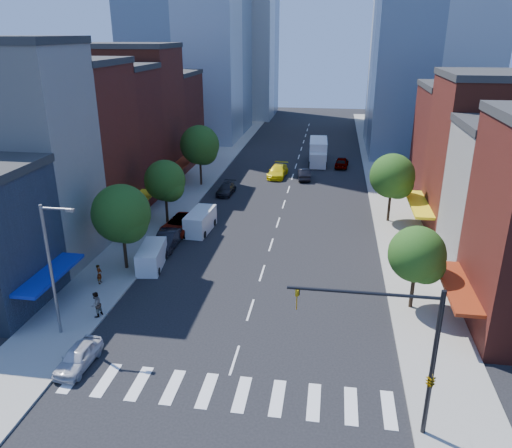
{
  "coord_description": "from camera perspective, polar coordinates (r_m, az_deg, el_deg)",
  "views": [
    {
      "loc": [
        5.21,
        -25.11,
        18.89
      ],
      "look_at": [
        -0.27,
        10.42,
        5.0
      ],
      "focal_mm": 35.0,
      "sensor_mm": 36.0,
      "label": 1
    }
  ],
  "objects": [
    {
      "name": "parked_car_third",
      "position": [
        50.76,
        -8.68,
        -0.0
      ],
      "size": [
        3.33,
        6.05,
        1.61
      ],
      "primitive_type": "imported",
      "rotation": [
        0.0,
        0.0,
        -0.12
      ],
      "color": "#999999",
      "rests_on": "ground"
    },
    {
      "name": "traffic_car_far",
      "position": [
        75.68,
        9.78,
        6.98
      ],
      "size": [
        2.25,
        4.72,
        1.56
      ],
      "primitive_type": "imported",
      "rotation": [
        0.0,
        0.0,
        3.05
      ],
      "color": "#999999",
      "rests_on": "ground"
    },
    {
      "name": "tree_left_far",
      "position": [
        64.7,
        -6.33,
        8.79
      ],
      "size": [
        5.0,
        5.0,
        7.75
      ],
      "color": "black",
      "rests_on": "sidewalk_left"
    },
    {
      "name": "tree_left_mid",
      "position": [
        51.89,
        -10.24,
        4.72
      ],
      "size": [
        4.2,
        4.2,
        6.65
      ],
      "color": "black",
      "rests_on": "sidewalk_left"
    },
    {
      "name": "traffic_signal",
      "position": [
        25.77,
        18.31,
        -14.98
      ],
      "size": [
        7.24,
        2.24,
        8.0
      ],
      "color": "black",
      "rests_on": "sidewalk_right"
    },
    {
      "name": "bldg_left_4",
      "position": [
        68.67,
        -14.08,
        11.81
      ],
      "size": [
        12.0,
        9.0,
        17.0
      ],
      "primitive_type": "cube",
      "color": "maroon",
      "rests_on": "ground"
    },
    {
      "name": "bldg_right_2",
      "position": [
        52.83,
        26.11,
        6.52
      ],
      "size": [
        12.0,
        10.0,
        15.0
      ],
      "primitive_type": "cube",
      "color": "maroon",
      "rests_on": "ground"
    },
    {
      "name": "pedestrian_far",
      "position": [
        37.02,
        -17.82,
        -8.76
      ],
      "size": [
        0.93,
        1.06,
        1.86
      ],
      "primitive_type": "imported",
      "rotation": [
        0.0,
        0.0,
        -1.85
      ],
      "color": "#999999",
      "rests_on": "sidewalk_left"
    },
    {
      "name": "bldg_right_3",
      "position": [
        62.42,
        23.47,
        7.95
      ],
      "size": [
        12.0,
        10.0,
        13.0
      ],
      "primitive_type": "cube",
      "color": "#581D16",
      "rests_on": "ground"
    },
    {
      "name": "sidewalk_left",
      "position": [
        70.05,
        -6.23,
        5.42
      ],
      "size": [
        5.0,
        120.0,
        0.15
      ],
      "primitive_type": "cube",
      "color": "gray",
      "rests_on": "ground"
    },
    {
      "name": "bldg_left_2",
      "position": [
        53.72,
        -20.87,
        8.06
      ],
      "size": [
        12.0,
        9.0,
        16.0
      ],
      "primitive_type": "cube",
      "color": "maroon",
      "rests_on": "ground"
    },
    {
      "name": "bldg_left_5",
      "position": [
        77.72,
        -11.29,
        11.56
      ],
      "size": [
        12.0,
        10.0,
        13.0
      ],
      "primitive_type": "cube",
      "color": "#581D16",
      "rests_on": "ground"
    },
    {
      "name": "traffic_car_oncoming",
      "position": [
        68.81,
        5.5,
        5.74
      ],
      "size": [
        2.06,
        4.66,
        1.49
      ],
      "primitive_type": "imported",
      "rotation": [
        0.0,
        0.0,
        3.25
      ],
      "color": "black",
      "rests_on": "ground"
    },
    {
      "name": "pedestrian_near",
      "position": [
        41.6,
        -17.47,
        -5.47
      ],
      "size": [
        0.43,
        0.61,
        1.61
      ],
      "primitive_type": "imported",
      "rotation": [
        0.0,
        0.0,
        1.64
      ],
      "color": "#999999",
      "rests_on": "sidewalk_left"
    },
    {
      "name": "parked_car_front",
      "position": [
        32.76,
        -19.64,
        -14.1
      ],
      "size": [
        1.76,
        3.96,
        1.33
      ],
      "primitive_type": "imported",
      "rotation": [
        0.0,
        0.0,
        -0.05
      ],
      "color": "silver",
      "rests_on": "ground"
    },
    {
      "name": "sidewalk_right",
      "position": [
        68.16,
        14.6,
        4.41
      ],
      "size": [
        5.0,
        120.0,
        0.15
      ],
      "primitive_type": "cube",
      "color": "gray",
      "rests_on": "ground"
    },
    {
      "name": "parked_car_second",
      "position": [
        47.08,
        -10.16,
        -1.83
      ],
      "size": [
        1.76,
        4.86,
        1.59
      ],
      "primitive_type": "imported",
      "rotation": [
        0.0,
        0.0,
        0.02
      ],
      "color": "black",
      "rests_on": "ground"
    },
    {
      "name": "box_truck",
      "position": [
        77.69,
        7.11,
        8.13
      ],
      "size": [
        2.91,
        8.68,
        3.46
      ],
      "rotation": [
        0.0,
        0.0,
        0.04
      ],
      "color": "silver",
      "rests_on": "ground"
    },
    {
      "name": "cargo_van_near",
      "position": [
        43.46,
        -11.87,
        -3.73
      ],
      "size": [
        2.4,
        4.72,
        1.92
      ],
      "rotation": [
        0.0,
        0.0,
        0.13
      ],
      "color": "silver",
      "rests_on": "ground"
    },
    {
      "name": "tree_right_far",
      "position": [
        53.32,
        15.45,
        5.1
      ],
      "size": [
        4.6,
        4.6,
        7.2
      ],
      "color": "black",
      "rests_on": "sidewalk_right"
    },
    {
      "name": "cargo_van_far",
      "position": [
        50.41,
        -6.43,
        0.26
      ],
      "size": [
        2.28,
        5.09,
        2.12
      ],
      "rotation": [
        0.0,
        0.0,
        -0.06
      ],
      "color": "silver",
      "rests_on": "ground"
    },
    {
      "name": "tree_right_near",
      "position": [
        36.73,
        18.13,
        -3.59
      ],
      "size": [
        4.0,
        4.0,
        6.2
      ],
      "color": "black",
      "rests_on": "sidewalk_right"
    },
    {
      "name": "bldg_left_3",
      "position": [
        61.19,
        -17.0,
        9.49
      ],
      "size": [
        12.0,
        8.0,
        15.0
      ],
      "primitive_type": "cube",
      "color": "#581D16",
      "rests_on": "ground"
    },
    {
      "name": "tree_left_near",
      "position": [
        42.06,
        -14.98,
        0.91
      ],
      "size": [
        4.8,
        4.8,
        7.3
      ],
      "color": "black",
      "rests_on": "sidewalk_left"
    },
    {
      "name": "bldg_left_1",
      "position": [
        46.5,
        -26.0,
        6.71
      ],
      "size": [
        12.0,
        8.0,
        18.0
      ],
      "primitive_type": "cube",
      "color": "#B8B3A9",
      "rests_on": "ground"
    },
    {
      "name": "parked_car_rear",
      "position": [
        62.16,
        -3.43,
        4.02
      ],
      "size": [
        2.01,
        4.53,
        1.29
      ],
      "primitive_type": "imported",
      "rotation": [
        0.0,
        0.0,
        -0.05
      ],
      "color": "black",
      "rests_on": "ground"
    },
    {
      "name": "crosswalk",
      "position": [
        29.54,
        -3.64,
        -18.66
      ],
      "size": [
        19.0,
        3.0,
        0.01
      ],
      "primitive_type": "cube",
      "color": "silver",
      "rests_on": "ground"
    },
    {
      "name": "ground",
      "position": [
        31.85,
        -2.46,
        -15.27
      ],
      "size": [
        220.0,
        220.0,
        0.0
      ],
      "primitive_type": "plane",
      "color": "black",
      "rests_on": "ground"
    },
    {
      "name": "taxi",
      "position": [
        69.63,
        2.51,
        6.05
      ],
      "size": [
        2.73,
        5.73,
        1.61
      ],
      "primitive_type": "imported",
      "rotation": [
        0.0,
        0.0,
        -0.09
      ],
      "color": "yellow",
      "rests_on": "ground"
    },
    {
      "name": "streetlight",
      "position": [
        34.01,
        -22.24,
        -4.15
      ],
      "size": [
        2.25,
        0.25,
        9.0
      ],
      "color": "slate",
      "rests_on": "sidewalk_left"
    }
  ]
}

